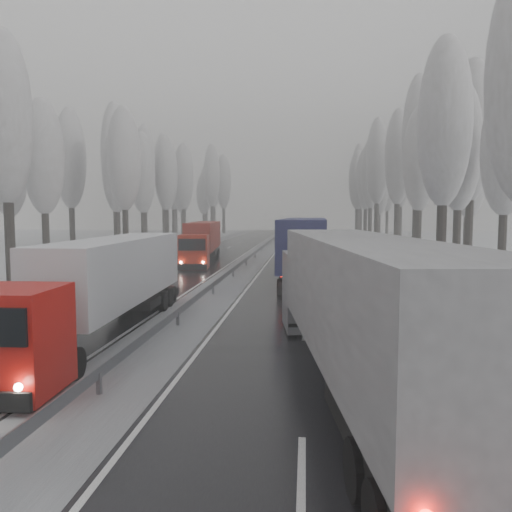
% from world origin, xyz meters
% --- Properties ---
extents(ground, '(260.00, 260.00, 0.00)m').
position_xyz_m(ground, '(0.00, 0.00, 0.00)').
color(ground, silver).
rests_on(ground, ground).
extents(carriageway_right, '(7.50, 200.00, 0.03)m').
position_xyz_m(carriageway_right, '(5.25, 30.00, 0.01)').
color(carriageway_right, black).
rests_on(carriageway_right, ground).
extents(carriageway_left, '(7.50, 200.00, 0.03)m').
position_xyz_m(carriageway_left, '(-5.25, 30.00, 0.01)').
color(carriageway_left, black).
rests_on(carriageway_left, ground).
extents(median_slush, '(3.00, 200.00, 0.04)m').
position_xyz_m(median_slush, '(0.00, 30.00, 0.02)').
color(median_slush, '#97999E').
rests_on(median_slush, ground).
extents(shoulder_right, '(2.40, 200.00, 0.04)m').
position_xyz_m(shoulder_right, '(10.20, 30.00, 0.02)').
color(shoulder_right, '#97999E').
rests_on(shoulder_right, ground).
extents(shoulder_left, '(2.40, 200.00, 0.04)m').
position_xyz_m(shoulder_left, '(-10.20, 30.00, 0.02)').
color(shoulder_left, '#97999E').
rests_on(shoulder_left, ground).
extents(median_guardrail, '(0.12, 200.00, 0.76)m').
position_xyz_m(median_guardrail, '(0.00, 29.99, 0.60)').
color(median_guardrail, slate).
rests_on(median_guardrail, ground).
extents(tree_18, '(3.60, 3.60, 16.58)m').
position_xyz_m(tree_18, '(14.51, 27.03, 10.70)').
color(tree_18, black).
rests_on(tree_18, ground).
extents(tree_19, '(3.60, 3.60, 14.57)m').
position_xyz_m(tree_19, '(20.02, 31.03, 9.42)').
color(tree_19, black).
rests_on(tree_19, ground).
extents(tree_20, '(3.60, 3.60, 15.71)m').
position_xyz_m(tree_20, '(17.90, 35.17, 10.14)').
color(tree_20, black).
rests_on(tree_20, ground).
extents(tree_21, '(3.60, 3.60, 18.62)m').
position_xyz_m(tree_21, '(20.12, 39.17, 12.00)').
color(tree_21, black).
rests_on(tree_21, ground).
extents(tree_22, '(3.60, 3.60, 15.86)m').
position_xyz_m(tree_22, '(17.02, 45.60, 10.24)').
color(tree_22, black).
rests_on(tree_22, ground).
extents(tree_23, '(3.60, 3.60, 13.55)m').
position_xyz_m(tree_23, '(23.31, 49.60, 8.77)').
color(tree_23, black).
rests_on(tree_23, ground).
extents(tree_24, '(3.60, 3.60, 20.49)m').
position_xyz_m(tree_24, '(17.90, 51.02, 13.19)').
color(tree_24, black).
rests_on(tree_24, ground).
extents(tree_25, '(3.60, 3.60, 19.44)m').
position_xyz_m(tree_25, '(24.81, 55.02, 12.52)').
color(tree_25, black).
rests_on(tree_25, ground).
extents(tree_26, '(3.60, 3.60, 18.78)m').
position_xyz_m(tree_26, '(17.56, 61.27, 12.10)').
color(tree_26, black).
rests_on(tree_26, ground).
extents(tree_27, '(3.60, 3.60, 17.62)m').
position_xyz_m(tree_27, '(24.72, 65.27, 11.36)').
color(tree_27, black).
rests_on(tree_27, ground).
extents(tree_28, '(3.60, 3.60, 19.62)m').
position_xyz_m(tree_28, '(16.34, 71.95, 12.64)').
color(tree_28, black).
rests_on(tree_28, ground).
extents(tree_29, '(3.60, 3.60, 18.11)m').
position_xyz_m(tree_29, '(23.71, 75.95, 11.67)').
color(tree_29, black).
rests_on(tree_29, ground).
extents(tree_30, '(3.60, 3.60, 17.86)m').
position_xyz_m(tree_30, '(16.56, 81.70, 11.52)').
color(tree_30, black).
rests_on(tree_30, ground).
extents(tree_31, '(3.60, 3.60, 18.58)m').
position_xyz_m(tree_31, '(22.48, 85.70, 11.97)').
color(tree_31, black).
rests_on(tree_31, ground).
extents(tree_32, '(3.60, 3.60, 17.33)m').
position_xyz_m(tree_32, '(16.63, 89.21, 11.18)').
color(tree_32, black).
rests_on(tree_32, ground).
extents(tree_33, '(3.60, 3.60, 14.33)m').
position_xyz_m(tree_33, '(19.77, 93.21, 9.26)').
color(tree_33, black).
rests_on(tree_33, ground).
extents(tree_34, '(3.60, 3.60, 17.63)m').
position_xyz_m(tree_34, '(15.73, 96.32, 11.37)').
color(tree_34, black).
rests_on(tree_34, ground).
extents(tree_35, '(3.60, 3.60, 18.25)m').
position_xyz_m(tree_35, '(24.94, 100.32, 11.77)').
color(tree_35, black).
rests_on(tree_35, ground).
extents(tree_36, '(3.60, 3.60, 20.23)m').
position_xyz_m(tree_36, '(17.04, 106.16, 13.02)').
color(tree_36, black).
rests_on(tree_36, ground).
extents(tree_37, '(3.60, 3.60, 16.37)m').
position_xyz_m(tree_37, '(24.02, 110.16, 10.56)').
color(tree_37, black).
rests_on(tree_37, ground).
extents(tree_38, '(3.60, 3.60, 17.97)m').
position_xyz_m(tree_38, '(18.73, 116.73, 11.59)').
color(tree_38, black).
rests_on(tree_38, ground).
extents(tree_39, '(3.60, 3.60, 16.19)m').
position_xyz_m(tree_39, '(21.55, 120.73, 10.45)').
color(tree_39, black).
rests_on(tree_39, ground).
extents(tree_58, '(3.60, 3.60, 17.21)m').
position_xyz_m(tree_58, '(-15.13, 24.57, 11.10)').
color(tree_58, black).
rests_on(tree_58, ground).
extents(tree_60, '(3.60, 3.60, 14.84)m').
position_xyz_m(tree_60, '(-17.75, 34.20, 9.59)').
color(tree_60, black).
rests_on(tree_60, ground).
extents(tree_61, '(3.60, 3.60, 13.95)m').
position_xyz_m(tree_61, '(-23.52, 38.20, 9.02)').
color(tree_61, black).
rests_on(tree_61, ground).
extents(tree_62, '(3.60, 3.60, 16.04)m').
position_xyz_m(tree_62, '(-13.94, 43.73, 10.36)').
color(tree_62, black).
rests_on(tree_62, ground).
extents(tree_63, '(3.60, 3.60, 16.88)m').
position_xyz_m(tree_63, '(-21.85, 47.73, 10.89)').
color(tree_63, black).
rests_on(tree_63, ground).
extents(tree_64, '(3.60, 3.60, 15.42)m').
position_xyz_m(tree_64, '(-18.26, 52.71, 9.96)').
color(tree_64, black).
rests_on(tree_64, ground).
extents(tree_65, '(3.60, 3.60, 19.48)m').
position_xyz_m(tree_65, '(-20.05, 56.71, 12.55)').
color(tree_65, black).
rests_on(tree_65, ground).
extents(tree_66, '(3.60, 3.60, 15.23)m').
position_xyz_m(tree_66, '(-18.16, 62.35, 9.84)').
color(tree_66, black).
rests_on(tree_66, ground).
extents(tree_67, '(3.60, 3.60, 17.09)m').
position_xyz_m(tree_67, '(-19.54, 66.35, 11.03)').
color(tree_67, black).
rests_on(tree_67, ground).
extents(tree_68, '(3.60, 3.60, 16.65)m').
position_xyz_m(tree_68, '(-16.58, 69.11, 10.75)').
color(tree_68, black).
rests_on(tree_68, ground).
extents(tree_69, '(3.60, 3.60, 19.35)m').
position_xyz_m(tree_69, '(-21.42, 73.11, 12.46)').
color(tree_69, black).
rests_on(tree_69, ground).
extents(tree_70, '(3.60, 3.60, 17.09)m').
position_xyz_m(tree_70, '(-16.33, 79.19, 11.03)').
color(tree_70, black).
rests_on(tree_70, ground).
extents(tree_71, '(3.60, 3.60, 19.61)m').
position_xyz_m(tree_71, '(-21.09, 83.19, 12.63)').
color(tree_71, black).
rests_on(tree_71, ground).
extents(tree_72, '(3.60, 3.60, 15.11)m').
position_xyz_m(tree_72, '(-18.93, 88.54, 9.76)').
color(tree_72, black).
rests_on(tree_72, ground).
extents(tree_73, '(3.60, 3.60, 17.22)m').
position_xyz_m(tree_73, '(-21.82, 92.54, 11.11)').
color(tree_73, black).
rests_on(tree_73, ground).
extents(tree_74, '(3.60, 3.60, 19.68)m').
position_xyz_m(tree_74, '(-15.07, 99.33, 12.67)').
color(tree_74, black).
rests_on(tree_74, ground).
extents(tree_75, '(3.60, 3.60, 18.60)m').
position_xyz_m(tree_75, '(-24.20, 103.33, 11.99)').
color(tree_75, black).
rests_on(tree_75, ground).
extents(tree_76, '(3.60, 3.60, 18.55)m').
position_xyz_m(tree_76, '(-14.05, 108.72, 11.95)').
color(tree_76, black).
rests_on(tree_76, ground).
extents(tree_77, '(3.60, 3.60, 14.32)m').
position_xyz_m(tree_77, '(-19.66, 112.72, 9.26)').
color(tree_77, black).
rests_on(tree_77, ground).
extents(tree_78, '(3.60, 3.60, 19.55)m').
position_xyz_m(tree_78, '(-17.56, 115.31, 12.59)').
color(tree_78, black).
rests_on(tree_78, ground).
extents(tree_79, '(3.60, 3.60, 17.07)m').
position_xyz_m(tree_79, '(-20.33, 119.31, 11.01)').
color(tree_79, black).
rests_on(tree_79, ground).
extents(truck_grey_tarp, '(4.53, 16.14, 4.10)m').
position_xyz_m(truck_grey_tarp, '(6.59, 5.06, 2.39)').
color(truck_grey_tarp, '#54545A').
rests_on(truck_grey_tarp, ground).
extents(truck_blue_box, '(3.14, 17.03, 4.35)m').
position_xyz_m(truck_blue_box, '(5.25, 25.89, 2.54)').
color(truck_blue_box, navy).
rests_on(truck_blue_box, ground).
extents(truck_cream_box, '(2.76, 16.46, 4.21)m').
position_xyz_m(truck_cream_box, '(4.75, 33.98, 2.46)').
color(truck_cream_box, '#9F9B8D').
rests_on(truck_cream_box, ground).
extents(box_truck_distant, '(2.84, 7.33, 2.67)m').
position_xyz_m(box_truck_distant, '(6.09, 85.23, 1.36)').
color(box_truck_distant, silver).
rests_on(box_truck_distant, ground).
extents(truck_red_white, '(2.75, 14.44, 3.69)m').
position_xyz_m(truck_red_white, '(-2.30, 10.36, 2.15)').
color(truck_red_white, '#AD0E09').
rests_on(truck_red_white, ground).
extents(truck_red_red, '(3.81, 15.10, 3.84)m').
position_xyz_m(truck_red_red, '(-4.53, 38.82, 2.24)').
color(truck_red_red, '#9D1709').
rests_on(truck_red_red, ground).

